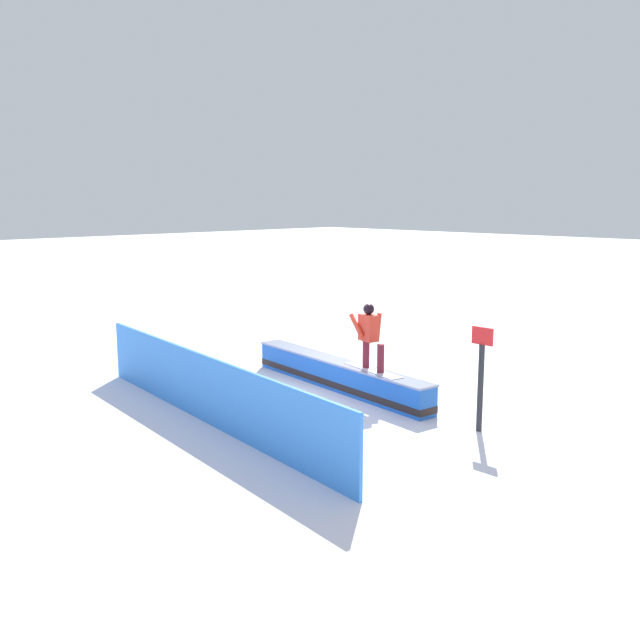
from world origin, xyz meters
TOP-DOWN VIEW (x-y plane):
  - ground_plane at (0.00, 0.00)m, footprint 120.00×120.00m
  - grind_box at (0.00, 0.00)m, footprint 5.27×1.16m
  - snowboarder at (-0.96, 0.11)m, footprint 1.61×0.65m
  - safety_fence at (0.00, 3.31)m, footprint 8.29×1.10m
  - trail_marker at (-3.59, 0.22)m, footprint 0.40×0.10m

SIDE VIEW (x-z plane):
  - ground_plane at x=0.00m, z-range 0.00..0.00m
  - grind_box at x=0.00m, z-range -0.03..0.58m
  - safety_fence at x=0.00m, z-range 0.00..1.23m
  - trail_marker at x=-3.59m, z-range 0.07..1.88m
  - snowboarder at x=-0.96m, z-range 0.65..1.96m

